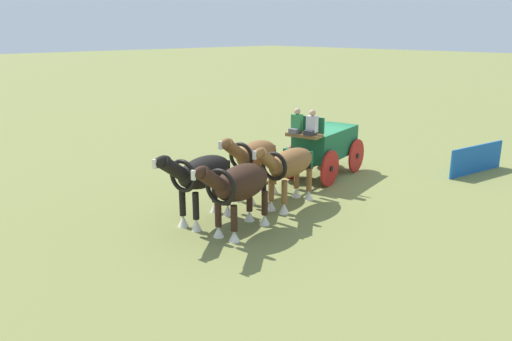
# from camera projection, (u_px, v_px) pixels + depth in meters

# --- Properties ---
(ground_plane) EXTENTS (220.00, 220.00, 0.00)m
(ground_plane) POSITION_uv_depth(u_px,v_px,m) (324.00, 175.00, 19.31)
(ground_plane) COLOR olive
(show_wagon) EXTENTS (5.85, 2.29, 2.76)m
(show_wagon) POSITION_uv_depth(u_px,v_px,m) (324.00, 144.00, 18.85)
(show_wagon) COLOR #195B38
(show_wagon) RESTS_ON ground
(draft_horse_rear_near) EXTENTS (3.21, 1.27, 2.19)m
(draft_horse_rear_near) POSITION_uv_depth(u_px,v_px,m) (289.00, 165.00, 15.61)
(draft_horse_rear_near) COLOR brown
(draft_horse_rear_near) RESTS_ON ground
(draft_horse_rear_off) EXTENTS (2.94, 1.24, 2.28)m
(draft_horse_rear_off) POSITION_uv_depth(u_px,v_px,m) (254.00, 157.00, 16.30)
(draft_horse_rear_off) COLOR brown
(draft_horse_rear_off) RESTS_ON ground
(draft_horse_lead_near) EXTENTS (3.08, 1.35, 2.22)m
(draft_horse_lead_near) POSITION_uv_depth(u_px,v_px,m) (239.00, 185.00, 13.55)
(draft_horse_lead_near) COLOR #331E14
(draft_horse_lead_near) RESTS_ON ground
(draft_horse_lead_off) EXTENTS (3.05, 1.28, 2.29)m
(draft_horse_lead_off) POSITION_uv_depth(u_px,v_px,m) (202.00, 175.00, 14.24)
(draft_horse_lead_off) COLOR black
(draft_horse_lead_off) RESTS_ON ground
(sponsor_banner) EXTENTS (3.16, 0.61, 1.10)m
(sponsor_banner) POSITION_uv_depth(u_px,v_px,m) (477.00, 159.00, 19.49)
(sponsor_banner) COLOR #1959B2
(sponsor_banner) RESTS_ON ground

